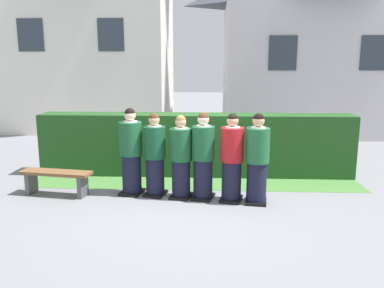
% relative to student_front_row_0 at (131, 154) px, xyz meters
% --- Properties ---
extents(ground_plane, '(60.00, 60.00, 0.00)m').
position_rel_student_front_row_0_xyz_m(ground_plane, '(1.20, -0.20, -0.81)').
color(ground_plane, slate).
extents(student_front_row_0, '(0.50, 0.56, 1.70)m').
position_rel_student_front_row_0_xyz_m(student_front_row_0, '(0.00, 0.00, 0.00)').
color(student_front_row_0, black).
rests_on(student_front_row_0, ground).
extents(student_front_row_1, '(0.47, 0.55, 1.61)m').
position_rel_student_front_row_0_xyz_m(student_front_row_1, '(0.47, -0.07, -0.04)').
color(student_front_row_1, black).
rests_on(student_front_row_1, ground).
extents(student_front_row_2, '(0.46, 0.53, 1.59)m').
position_rel_student_front_row_0_xyz_m(student_front_row_2, '(0.99, -0.18, -0.05)').
color(student_front_row_2, black).
rests_on(student_front_row_2, ground).
extents(student_front_row_3, '(0.49, 0.56, 1.65)m').
position_rel_student_front_row_0_xyz_m(student_front_row_3, '(1.40, -0.21, -0.02)').
color(student_front_row_3, black).
rests_on(student_front_row_3, ground).
extents(student_in_red_blazer, '(0.48, 0.56, 1.65)m').
position_rel_student_front_row_0_xyz_m(student_in_red_blazer, '(1.94, -0.31, -0.02)').
color(student_in_red_blazer, black).
rests_on(student_in_red_blazer, ground).
extents(student_front_row_5, '(0.44, 0.55, 1.66)m').
position_rel_student_front_row_0_xyz_m(student_front_row_5, '(2.39, -0.40, -0.02)').
color(student_front_row_5, black).
rests_on(student_front_row_5, ground).
extents(hedge, '(7.11, 0.70, 1.40)m').
position_rel_student_front_row_0_xyz_m(hedge, '(1.20, 1.48, -0.11)').
color(hedge, '#214C1E').
rests_on(hedge, ground).
extents(school_building_main, '(6.58, 4.53, 7.53)m').
position_rel_student_front_row_0_xyz_m(school_building_main, '(-3.28, 8.40, 3.05)').
color(school_building_main, silver).
rests_on(school_building_main, ground).
extents(school_building_annex, '(6.85, 4.62, 6.58)m').
position_rel_student_front_row_0_xyz_m(school_building_annex, '(5.30, 7.88, 2.57)').
color(school_building_annex, silver).
rests_on(school_building_annex, ground).
extents(wooden_bench, '(1.44, 0.57, 0.48)m').
position_rel_student_front_row_0_xyz_m(wooden_bench, '(-1.45, -0.17, -0.46)').
color(wooden_bench, brown).
rests_on(wooden_bench, ground).
extents(lawn_strip, '(7.11, 0.90, 0.01)m').
position_rel_student_front_row_0_xyz_m(lawn_strip, '(1.20, 0.68, -0.81)').
color(lawn_strip, '#477A38').
rests_on(lawn_strip, ground).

